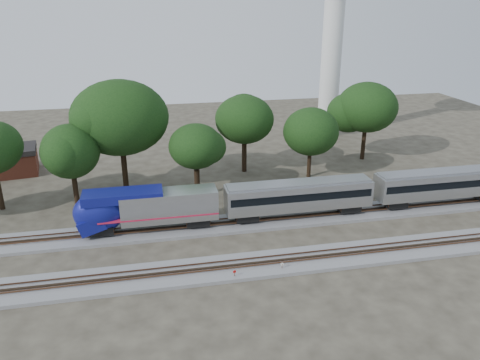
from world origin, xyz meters
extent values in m
plane|color=#383328|center=(0.00, 0.00, 0.00)|extent=(160.00, 160.00, 0.00)
cube|color=slate|center=(0.00, 6.00, 0.20)|extent=(160.00, 5.00, 0.40)
cube|color=brown|center=(0.00, 5.28, 0.66)|extent=(160.00, 0.08, 0.15)
cube|color=brown|center=(0.00, 6.72, 0.66)|extent=(160.00, 0.08, 0.15)
cube|color=slate|center=(0.00, -4.00, 0.20)|extent=(160.00, 5.00, 0.40)
cube|color=brown|center=(0.00, -4.72, 0.66)|extent=(160.00, 0.08, 0.15)
cube|color=brown|center=(0.00, -3.28, 0.66)|extent=(160.00, 0.08, 0.15)
cube|color=#B0B3B8|center=(-4.77, 6.00, 3.46)|extent=(11.36, 3.21, 3.54)
ellipsoid|color=navy|center=(-12.91, 6.00, 3.19)|extent=(5.79, 3.34, 4.93)
cube|color=navy|center=(-10.02, 6.00, 5.12)|extent=(9.11, 3.15, 1.07)
cube|color=black|center=(-12.38, 6.00, 4.27)|extent=(0.48, 2.46, 1.40)
cube|color=#B01B39|center=(-6.06, 6.00, 2.55)|extent=(13.93, 3.25, 0.19)
cube|color=black|center=(-12.75, 6.00, 1.21)|extent=(2.79, 2.36, 0.96)
cube|color=black|center=(-1.50, 6.00, 1.21)|extent=(2.79, 2.36, 0.96)
cube|color=#B0B3B8|center=(11.36, 6.00, 3.30)|extent=(18.65, 3.21, 3.21)
cube|color=black|center=(11.36, 6.00, 3.62)|extent=(18.00, 3.26, 0.96)
cube|color=gray|center=(11.36, 6.00, 4.96)|extent=(18.22, 2.57, 0.38)
cube|color=black|center=(4.60, 6.00, 1.21)|extent=(2.79, 2.36, 0.96)
cube|color=black|center=(18.11, 6.00, 1.21)|extent=(2.79, 2.36, 0.96)
cube|color=#B0B3B8|center=(31.44, 6.00, 3.30)|extent=(18.65, 3.21, 3.21)
cube|color=black|center=(31.44, 6.00, 3.62)|extent=(18.00, 3.26, 0.96)
cube|color=gray|center=(31.44, 6.00, 4.96)|extent=(18.22, 2.57, 0.38)
cube|color=black|center=(24.69, 6.00, 1.21)|extent=(2.79, 2.36, 0.96)
cylinder|color=#512D19|center=(0.81, -5.88, 0.47)|extent=(0.06, 0.06, 0.94)
cylinder|color=red|center=(0.81, -5.88, 0.89)|extent=(0.34, 0.09, 0.34)
cylinder|color=#512D19|center=(5.89, -5.43, 0.46)|extent=(0.06, 0.06, 0.92)
cylinder|color=silver|center=(5.89, -5.43, 0.87)|extent=(0.33, 0.07, 0.33)
cube|color=#512D19|center=(5.80, -5.52, 0.15)|extent=(0.57, 0.45, 0.30)
cylinder|color=silver|center=(29.67, 43.01, 13.72)|extent=(3.92, 3.92, 27.45)
cone|color=silver|center=(29.67, 43.01, 1.96)|extent=(6.27, 6.27, 3.92)
cube|color=brown|center=(-28.95, 31.20, 1.77)|extent=(9.73, 7.53, 3.55)
cube|color=black|center=(-28.95, 31.20, 3.94)|extent=(9.96, 7.76, 0.80)
cylinder|color=black|center=(-26.47, 17.00, 2.32)|extent=(0.70, 0.70, 4.64)
cylinder|color=black|center=(-16.85, 16.94, 2.03)|extent=(0.70, 0.70, 4.06)
ellipsoid|color=black|center=(-16.85, 16.94, 7.53)|extent=(7.65, 7.65, 6.50)
cylinder|color=black|center=(-10.31, 20.53, 2.93)|extent=(0.70, 0.70, 5.85)
ellipsoid|color=black|center=(-10.31, 20.53, 10.86)|extent=(11.03, 11.03, 9.38)
cylinder|color=black|center=(-0.30, 16.14, 2.00)|extent=(0.70, 0.70, 4.01)
ellipsoid|color=black|center=(-0.30, 16.14, 7.44)|extent=(7.56, 7.56, 6.42)
cylinder|color=black|center=(8.40, 24.88, 2.34)|extent=(0.70, 0.70, 4.68)
ellipsoid|color=black|center=(8.40, 24.88, 8.69)|extent=(8.82, 8.82, 7.50)
cylinder|color=black|center=(17.85, 20.35, 1.99)|extent=(0.70, 0.70, 3.98)
ellipsoid|color=black|center=(17.85, 20.35, 7.39)|extent=(7.51, 7.51, 6.38)
cylinder|color=black|center=(30.07, 26.87, 2.48)|extent=(0.70, 0.70, 4.96)
ellipsoid|color=black|center=(30.07, 26.87, 9.22)|extent=(9.36, 9.36, 7.96)
camera|label=1|loc=(-6.76, -45.32, 26.31)|focal=35.00mm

